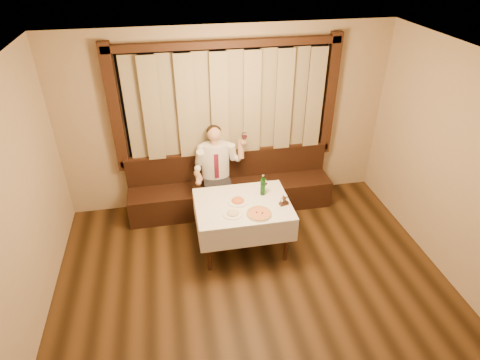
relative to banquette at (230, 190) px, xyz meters
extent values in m
cube|color=black|center=(0.00, -2.72, -0.32)|extent=(5.00, 6.00, 0.01)
cube|color=silver|center=(0.00, -2.72, 2.49)|extent=(5.00, 6.00, 0.01)
cube|color=tan|center=(0.00, 0.28, 1.09)|extent=(5.00, 0.01, 2.80)
cube|color=black|center=(0.00, 0.26, 1.39)|extent=(3.00, 0.02, 1.60)
cube|color=orange|center=(-0.70, 0.25, 1.09)|extent=(0.50, 0.01, 0.40)
cube|color=black|center=(0.00, 0.22, 0.54)|extent=(3.30, 0.12, 0.10)
cube|color=black|center=(0.00, 0.22, 2.24)|extent=(3.30, 0.12, 0.10)
cube|color=black|center=(-1.60, 0.22, 1.39)|extent=(0.16, 0.12, 1.90)
cube|color=black|center=(1.60, 0.22, 1.39)|extent=(0.16, 0.12, 1.90)
cube|color=#887957|center=(0.00, 0.16, 1.39)|extent=(2.90, 0.08, 1.55)
cube|color=black|center=(0.00, -0.04, -0.09)|extent=(3.20, 0.60, 0.45)
cube|color=black|center=(0.00, 0.20, 0.36)|extent=(3.20, 0.12, 0.45)
cube|color=black|center=(0.00, 0.20, 0.61)|extent=(3.20, 0.14, 0.04)
cylinder|color=black|center=(-0.52, -1.39, 0.04)|extent=(0.06, 0.06, 0.71)
cylinder|color=black|center=(0.52, -1.39, 0.04)|extent=(0.06, 0.06, 0.71)
cylinder|color=black|center=(-0.52, -0.65, 0.04)|extent=(0.06, 0.06, 0.71)
cylinder|color=black|center=(0.52, -0.65, 0.04)|extent=(0.06, 0.06, 0.71)
cube|color=black|center=(0.00, -1.02, 0.42)|extent=(1.20, 0.90, 0.04)
cube|color=silver|center=(0.00, -1.02, 0.44)|extent=(1.26, 0.96, 0.01)
cube|color=silver|center=(0.00, -1.50, 0.27)|extent=(1.26, 0.01, 0.35)
cube|color=silver|center=(0.00, -0.54, 0.27)|extent=(1.26, 0.01, 0.35)
cube|color=silver|center=(-0.63, -1.02, 0.27)|extent=(0.01, 0.96, 0.35)
cube|color=silver|center=(0.63, -1.02, 0.27)|extent=(0.01, 0.96, 0.35)
cylinder|color=white|center=(0.16, -1.31, 0.45)|extent=(0.34, 0.34, 0.01)
cylinder|color=red|center=(0.16, -1.31, 0.46)|extent=(0.31, 0.31, 0.01)
torus|color=tan|center=(0.16, -1.31, 0.47)|extent=(0.32, 0.32, 0.02)
sphere|color=black|center=(0.13, -1.29, 0.47)|extent=(0.02, 0.02, 0.02)
sphere|color=black|center=(0.20, -1.32, 0.47)|extent=(0.02, 0.02, 0.02)
cylinder|color=white|center=(-0.06, -0.98, 0.45)|extent=(0.28, 0.28, 0.02)
ellipsoid|color=#C14F1E|center=(-0.06, -0.98, 0.50)|extent=(0.17, 0.17, 0.08)
cylinder|color=white|center=(-0.17, -1.24, 0.45)|extent=(0.26, 0.26, 0.02)
ellipsoid|color=beige|center=(-0.17, -1.24, 0.50)|extent=(0.16, 0.16, 0.07)
cylinder|color=#125615|center=(0.31, -0.87, 0.57)|extent=(0.07, 0.07, 0.25)
cylinder|color=#125615|center=(0.31, -0.87, 0.72)|extent=(0.03, 0.03, 0.06)
cylinder|color=silver|center=(0.31, -0.87, 0.75)|extent=(0.03, 0.03, 0.01)
cylinder|color=white|center=(0.35, -0.83, 0.45)|extent=(0.07, 0.07, 0.01)
cylinder|color=white|center=(0.35, -0.83, 0.51)|extent=(0.01, 0.01, 0.11)
ellipsoid|color=white|center=(0.35, -0.83, 0.61)|extent=(0.08, 0.08, 0.10)
cube|color=black|center=(0.53, -1.16, 0.47)|extent=(0.13, 0.09, 0.04)
cube|color=black|center=(0.53, -1.16, 0.53)|extent=(0.03, 0.06, 0.09)
cylinder|color=white|center=(0.50, -1.17, 0.51)|extent=(0.03, 0.03, 0.07)
cylinder|color=silver|center=(0.50, -1.17, 0.55)|extent=(0.03, 0.03, 0.01)
cylinder|color=white|center=(0.56, -1.15, 0.51)|extent=(0.03, 0.03, 0.07)
cylinder|color=silver|center=(0.56, -1.15, 0.55)|extent=(0.03, 0.03, 0.01)
cube|color=black|center=(-0.23, -0.17, 0.22)|extent=(0.41, 0.46, 0.16)
cube|color=black|center=(-0.34, -0.39, -0.09)|extent=(0.11, 0.12, 0.45)
cube|color=black|center=(-0.12, -0.39, -0.09)|extent=(0.11, 0.12, 0.45)
ellipsoid|color=white|center=(-0.23, -0.01, 0.58)|extent=(0.43, 0.26, 0.55)
cube|color=maroon|center=(-0.23, -0.15, 0.54)|extent=(0.07, 0.01, 0.41)
cylinder|color=tan|center=(-0.23, -0.01, 0.89)|extent=(0.10, 0.10, 0.08)
sphere|color=tan|center=(-0.23, -0.01, 1.02)|extent=(0.21, 0.21, 0.21)
ellipsoid|color=black|center=(-0.23, 0.02, 1.05)|extent=(0.22, 0.22, 0.16)
sphere|color=white|center=(-0.43, -0.01, 0.80)|extent=(0.13, 0.13, 0.13)
sphere|color=white|center=(-0.03, -0.01, 0.80)|extent=(0.13, 0.13, 0.13)
sphere|color=tan|center=(-0.53, -0.43, 0.46)|extent=(0.09, 0.09, 0.09)
sphere|color=tan|center=(0.17, -0.19, 0.93)|extent=(0.10, 0.10, 0.10)
cylinder|color=white|center=(0.17, -0.22, 0.97)|extent=(0.01, 0.01, 0.11)
ellipsoid|color=white|center=(0.17, -0.22, 1.06)|extent=(0.09, 0.09, 0.11)
ellipsoid|color=#4C070F|center=(0.17, -0.22, 1.04)|extent=(0.07, 0.07, 0.06)
camera|label=1|loc=(-0.86, -5.32, 3.55)|focal=30.00mm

